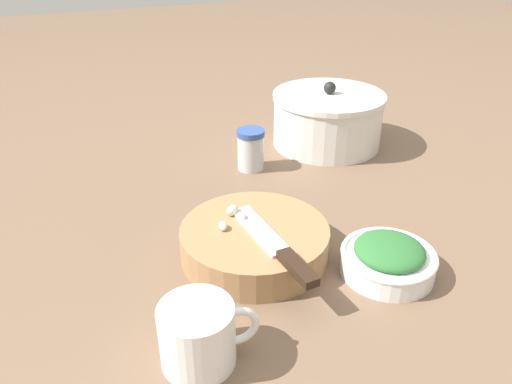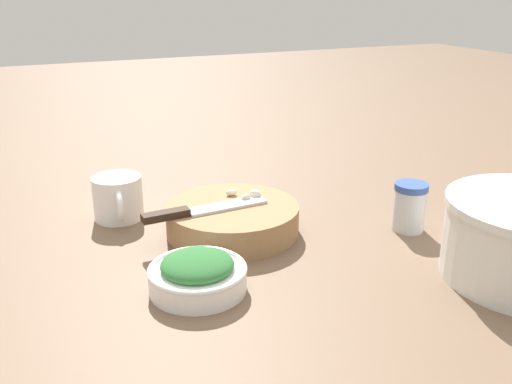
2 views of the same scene
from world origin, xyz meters
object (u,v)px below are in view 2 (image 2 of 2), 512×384
object	(u,v)px
herb_bowl	(198,274)
spice_jar	(410,207)
coffee_mug	(118,198)
garlic_cloves	(248,195)
chef_knife	(198,210)
cutting_board	(233,219)

from	to	relation	value
herb_bowl	spice_jar	world-z (taller)	spice_jar
herb_bowl	coffee_mug	xyz separation A→B (m)	(0.05, -0.32, 0.01)
garlic_cloves	coffee_mug	bearing A→B (deg)	-30.75
spice_jar	herb_bowl	bearing A→B (deg)	6.69
garlic_cloves	herb_bowl	xyz separation A→B (m)	(0.16, 0.19, -0.03)
spice_jar	coffee_mug	xyz separation A→B (m)	(0.47, -0.27, -0.00)
garlic_cloves	herb_bowl	bearing A→B (deg)	49.69
spice_jar	coffee_mug	distance (m)	0.54
garlic_cloves	spice_jar	xyz separation A→B (m)	(-0.25, 0.14, -0.01)
coffee_mug	spice_jar	bearing A→B (deg)	150.25
chef_knife	herb_bowl	size ratio (longest dim) A/B	1.55
cutting_board	coffee_mug	distance (m)	0.23
herb_bowl	chef_knife	bearing A→B (deg)	-109.25
garlic_cloves	spice_jar	distance (m)	0.29
chef_knife	herb_bowl	xyz separation A→B (m)	(0.06, 0.16, -0.03)
garlic_cloves	coffee_mug	distance (m)	0.25
chef_knife	coffee_mug	bearing A→B (deg)	-148.76
herb_bowl	coffee_mug	distance (m)	0.32
garlic_cloves	spice_jar	world-z (taller)	spice_jar
spice_jar	cutting_board	bearing A→B (deg)	-22.04
herb_bowl	cutting_board	bearing A→B (deg)	-126.12
cutting_board	spice_jar	bearing A→B (deg)	157.96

